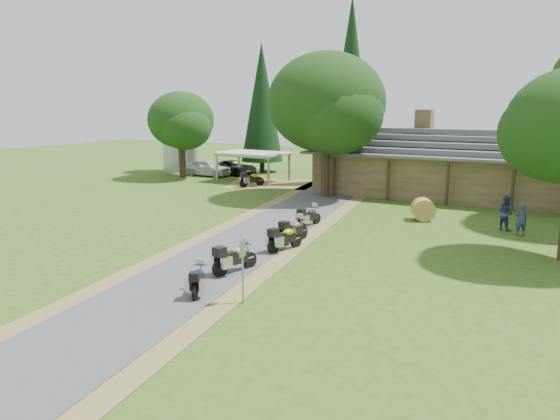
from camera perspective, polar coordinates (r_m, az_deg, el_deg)
The scene contains 21 objects.
ground at distance 22.40m, azimuth -8.73°, elevation -6.44°, with size 120.00×120.00×0.00m, color #325217.
driveway at distance 25.83m, azimuth -4.35°, elevation -3.95°, with size 46.00×46.00×0.00m, color #4D4D50.
lodge at distance 41.86m, azimuth 18.34°, elevation 4.75°, with size 21.40×9.40×4.90m, color brown, non-canonical shape.
silo at distance 54.99m, azimuth -10.41°, elevation 7.68°, with size 3.49×3.49×7.09m, color gray.
carport at distance 47.17m, azimuth -2.85°, elevation 4.52°, with size 5.87×3.91×2.54m, color silver, non-canonical shape.
car_white_sedan at distance 51.19m, azimuth -7.62°, elevation 4.64°, with size 5.93×2.50×1.98m, color silver.
car_dark_suv at distance 51.71m, azimuth -4.89°, elevation 4.81°, with size 5.38×2.29×2.06m, color black.
motorcycle_row_a at distance 19.77m, azimuth -8.55°, elevation -7.09°, with size 1.67×0.54×1.14m, color navy, non-canonical shape.
motorcycle_row_b at distance 21.98m, azimuth -4.74°, elevation -4.82°, with size 2.00×0.65×1.37m, color #95979C, non-canonical shape.
motorcycle_row_c at distance 25.14m, azimuth 0.52°, elevation -2.81°, with size 1.91×0.62×1.31m, color gold, non-canonical shape.
motorcycle_row_d at distance 26.63m, azimuth 1.43°, elevation -2.00°, with size 1.92×0.63×1.31m, color red, non-canonical shape.
motorcycle_row_e at distance 30.06m, azimuth 3.05°, elevation -0.58°, with size 1.78×0.58×1.22m, color black, non-canonical shape.
motorcycle_carport_a at distance 44.32m, azimuth -2.96°, elevation 3.33°, with size 2.01×0.65×1.37m, color gold, non-canonical shape.
person_a at distance 30.49m, azimuth 23.92°, elevation -0.62°, with size 0.57×0.41×2.00m, color navy.
person_b at distance 31.49m, azimuth 22.50°, elevation 0.02°, with size 0.62×0.45×2.20m, color navy.
hay_bale at distance 32.65m, azimuth 14.73°, elevation 0.06°, with size 1.27×1.27×1.17m, color olive.
sign_post at distance 18.56m, azimuth -3.92°, elevation -6.59°, with size 0.39×0.06×2.14m, color gray, non-canonical shape.
oak_lodge_left at distance 39.21m, azimuth 4.84°, elevation 9.25°, with size 8.31×8.31×10.87m, color black, non-canonical shape.
oak_silo at distance 50.22m, azimuth -10.28°, elevation 8.11°, with size 5.92×5.92×8.38m, color black, non-canonical shape.
cedar_near at distance 46.27m, azimuth 7.36°, elevation 12.19°, with size 4.02×4.02×15.24m, color black.
cedar_far at distance 53.65m, azimuth -1.91°, elevation 10.60°, with size 4.07×4.07×12.39m, color black.
Camera 1 is at (12.83, -17.08, 6.73)m, focal length 35.00 mm.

